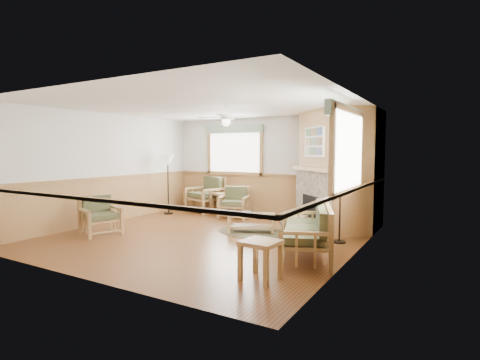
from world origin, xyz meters
The scene contains 24 objects.
floor centered at (0.00, 0.00, -0.01)m, with size 6.00×6.00×0.01m, color brown.
ceiling centered at (0.00, 0.00, 2.70)m, with size 6.00×6.00×0.01m, color white.
wall_back centered at (0.00, 3.00, 1.35)m, with size 6.00×0.02×2.70m, color silver.
wall_front centered at (0.00, -3.00, 1.35)m, with size 6.00×0.02×2.70m, color silver.
wall_left centered at (-3.00, 0.00, 1.35)m, with size 0.02×6.00×2.70m, color silver.
wall_right centered at (3.00, 0.00, 1.35)m, with size 0.02×6.00×2.70m, color silver.
wainscot centered at (0.00, 0.00, 0.55)m, with size 6.00×6.00×1.10m, color #9F7341, non-canonical shape.
fireplace centered at (2.05, 2.05, 1.35)m, with size 2.20×2.20×2.70m, color #9F7341, non-canonical shape.
window_back centered at (-1.10, 2.96, 2.53)m, with size 1.90×0.16×1.50m, color white, non-canonical shape.
window_right centered at (2.96, -0.20, 2.53)m, with size 0.16×1.90×1.50m, color white, non-canonical shape.
ceiling_fan centered at (0.30, 0.30, 2.66)m, with size 1.24×1.24×0.36m, color white, non-canonical shape.
sofa centered at (2.29, -0.34, 0.44)m, with size 0.79×1.92×0.88m, color #A37D4C, non-canonical shape.
armchair_back_left centered at (-1.85, 2.55, 0.51)m, with size 0.91×0.91×1.02m, color #A37D4C, non-canonical shape.
armchair_back_right centered at (-0.65, 2.19, 0.41)m, with size 0.73×0.73×0.82m, color #A37D4C, non-canonical shape.
armchair_left centered at (-2.06, -0.99, 0.41)m, with size 0.73×0.73×0.82m, color #A37D4C, non-canonical shape.
coffee_table centered at (0.63, 0.82, 0.20)m, with size 1.02×0.51×0.41m, color #A37D4C, non-canonical shape.
end_table_chairs centered at (-1.25, 2.55, 0.30)m, with size 0.53×0.51×0.60m, color #A37D4C, non-canonical shape.
end_table_sofa centered at (2.17, -1.78, 0.28)m, with size 0.49×0.47×0.55m, color #A37D4C, non-canonical shape.
footstool centered at (1.49, 1.19, 0.19)m, with size 0.44×0.44×0.38m, color #A37D4C, non-canonical shape.
braided_rug centered at (0.72, 0.83, 0.01)m, with size 1.75×1.75×0.01m, color brown.
floor_lamp_left centered at (-2.55, 1.73, 0.84)m, with size 0.38×0.38×1.68m, color black, non-canonical shape.
floor_lamp_right centered at (2.55, 0.85, 0.80)m, with size 0.36×0.36×1.59m, color black, non-canonical shape.
book_red centered at (0.78, 0.77, 0.44)m, with size 0.22×0.30×0.03m, color maroon.
book_dark centered at (0.48, 0.89, 0.43)m, with size 0.20×0.27×0.03m, color black.
Camera 1 is at (4.48, -6.31, 1.79)m, focal length 28.00 mm.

